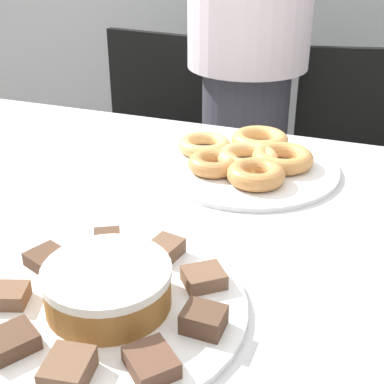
{
  "coord_description": "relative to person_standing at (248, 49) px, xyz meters",
  "views": [
    {
      "loc": [
        0.24,
        -0.72,
        1.23
      ],
      "look_at": [
        -0.03,
        0.01,
        0.84
      ],
      "focal_mm": 50.0,
      "sensor_mm": 36.0,
      "label": 1
    }
  ],
  "objects": [
    {
      "name": "lamington_1",
      "position": [
        0.04,
        -0.94,
        -0.1
      ],
      "size": [
        0.06,
        0.06,
        0.03
      ],
      "rotation": [
        0.0,
        0.0,
        2.08
      ],
      "color": "#513828",
      "rests_on": "plate_cake"
    },
    {
      "name": "lamington_5",
      "position": [
        0.12,
        -1.19,
        -0.1
      ],
      "size": [
        0.06,
        0.06,
        0.03
      ],
      "rotation": [
        0.0,
        0.0,
        4.87
      ],
      "color": "brown",
      "rests_on": "plate_cake"
    },
    {
      "name": "lamington_7",
      "position": [
        0.23,
        -1.06,
        -0.1
      ],
      "size": [
        0.05,
        0.04,
        0.03
      ],
      "rotation": [
        0.0,
        0.0,
        6.27
      ],
      "color": "#513828",
      "rests_on": "plate_cake"
    },
    {
      "name": "lamington_3",
      "position": [
        -0.02,
        -1.1,
        -0.1
      ],
      "size": [
        0.06,
        0.06,
        0.02
      ],
      "rotation": [
        0.0,
        0.0,
        3.47
      ],
      "color": "brown",
      "rests_on": "plate_cake"
    },
    {
      "name": "plate_donuts",
      "position": [
        0.15,
        -0.56,
        -0.12
      ],
      "size": [
        0.37,
        0.37,
        0.01
      ],
      "color": "white",
      "rests_on": "table"
    },
    {
      "name": "donut_4",
      "position": [
        0.19,
        -0.64,
        -0.1
      ],
      "size": [
        0.11,
        0.11,
        0.03
      ],
      "color": "#C68447",
      "rests_on": "plate_donuts"
    },
    {
      "name": "lamington_4",
      "position": [
        0.04,
        -1.17,
        -0.1
      ],
      "size": [
        0.07,
        0.07,
        0.02
      ],
      "rotation": [
        0.0,
        0.0,
        4.17
      ],
      "color": "#513828",
      "rests_on": "plate_cake"
    },
    {
      "name": "frosted_cake",
      "position": [
        0.1,
        -1.06,
        -0.08
      ],
      "size": [
        0.17,
        0.17,
        0.06
      ],
      "color": "#9E662D",
      "rests_on": "plate_cake"
    },
    {
      "name": "donut_0",
      "position": [
        0.15,
        -0.56,
        -0.1
      ],
      "size": [
        0.12,
        0.12,
        0.03
      ],
      "color": "#E5AD66",
      "rests_on": "plate_donuts"
    },
    {
      "name": "plate_cake",
      "position": [
        0.1,
        -1.06,
        -0.12
      ],
      "size": [
        0.36,
        0.36,
        0.01
      ],
      "color": "white",
      "rests_on": "table"
    },
    {
      "name": "lamington_2",
      "position": [
        -0.02,
        -1.01,
        -0.1
      ],
      "size": [
        0.07,
        0.07,
        0.02
      ],
      "rotation": [
        0.0,
        0.0,
        2.78
      ],
      "color": "#513828",
      "rests_on": "plate_cake"
    },
    {
      "name": "donut_2",
      "position": [
        0.05,
        -0.52,
        -0.1
      ],
      "size": [
        0.11,
        0.11,
        0.03
      ],
      "color": "#E5AD66",
      "rests_on": "plate_donuts"
    },
    {
      "name": "office_chair_right",
      "position": [
        0.37,
        0.01,
        -0.47
      ],
      "size": [
        0.53,
        0.53,
        0.9
      ],
      "rotation": [
        0.0,
        0.0,
        0.25
      ],
      "color": "black",
      "rests_on": "ground_plane"
    },
    {
      "name": "donut_1",
      "position": [
        0.15,
        -0.46,
        -0.1
      ],
      "size": [
        0.13,
        0.13,
        0.03
      ],
      "color": "tan",
      "rests_on": "plate_donuts"
    },
    {
      "name": "office_chair_left",
      "position": [
        -0.38,
        0.01,
        -0.47
      ],
      "size": [
        0.49,
        0.49,
        0.9
      ],
      "rotation": [
        0.0,
        0.0,
        -0.13
      ],
      "color": "black",
      "rests_on": "ground_plane"
    },
    {
      "name": "person_standing",
      "position": [
        0.0,
        0.0,
        0.0
      ],
      "size": [
        0.36,
        0.36,
        1.7
      ],
      "color": "#383842",
      "rests_on": "ground_plane"
    },
    {
      "name": "lamington_6",
      "position": [
        0.2,
        -1.14,
        -0.1
      ],
      "size": [
        0.07,
        0.07,
        0.02
      ],
      "rotation": [
        0.0,
        0.0,
        5.57
      ],
      "color": "brown",
      "rests_on": "plate_cake"
    },
    {
      "name": "lamington_8",
      "position": [
        0.21,
        -0.98,
        -0.1
      ],
      "size": [
        0.07,
        0.07,
        0.02
      ],
      "rotation": [
        0.0,
        0.0,
        6.97
      ],
      "color": "brown",
      "rests_on": "plate_cake"
    },
    {
      "name": "table",
      "position": [
        0.15,
        -0.82,
        -0.21
      ],
      "size": [
        1.68,
        0.97,
        0.78
      ],
      "color": "silver",
      "rests_on": "ground_plane"
    },
    {
      "name": "lamington_0",
      "position": [
        0.13,
        -0.93,
        -0.1
      ],
      "size": [
        0.05,
        0.06,
        0.02
      ],
      "rotation": [
        0.0,
        0.0,
        1.38
      ],
      "color": "brown",
      "rests_on": "plate_cake"
    },
    {
      "name": "donut_5",
      "position": [
        0.22,
        -0.54,
        -0.1
      ],
      "size": [
        0.12,
        0.12,
        0.03
      ],
      "color": "#D18E4C",
      "rests_on": "plate_donuts"
    },
    {
      "name": "donut_3",
      "position": [
        0.1,
        -0.61,
        -0.1
      ],
      "size": [
        0.1,
        0.1,
        0.03
      ],
      "color": "#C68447",
      "rests_on": "plate_donuts"
    }
  ]
}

